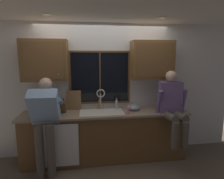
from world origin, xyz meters
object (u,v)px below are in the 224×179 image
object	(u,v)px
mixing_bowl	(134,107)
soap_dispenser	(128,110)
person_standing	(45,117)
person_sitting_on_counter	(172,104)
knife_block	(62,107)
bottle_green_glass	(100,104)
cutting_board	(74,100)
bottle_tall_clear	(116,104)

from	to	relation	value
mixing_bowl	soap_dispenser	distance (m)	0.29
person_standing	person_sitting_on_counter	bearing A→B (deg)	1.50
person_sitting_on_counter	knife_block	distance (m)	1.98
bottle_green_glass	person_sitting_on_counter	bearing A→B (deg)	-21.84
cutting_board	bottle_green_glass	xyz separation A→B (m)	(0.49, 0.02, -0.10)
cutting_board	mixing_bowl	distance (m)	1.15
bottle_green_glass	person_standing	bearing A→B (deg)	-148.69
person_sitting_on_counter	bottle_green_glass	size ratio (longest dim) A/B	5.68
person_standing	soap_dispenser	size ratio (longest dim) A/B	9.06
bottle_green_glass	bottle_tall_clear	bearing A→B (deg)	-8.10
mixing_bowl	bottle_tall_clear	world-z (taller)	bottle_tall_clear
cutting_board	bottle_green_glass	bearing A→B (deg)	2.64
soap_dispenser	bottle_green_glass	distance (m)	0.63
person_standing	cutting_board	distance (m)	0.70
cutting_board	bottle_green_glass	size ratio (longest dim) A/B	1.76
mixing_bowl	bottle_green_glass	size ratio (longest dim) A/B	1.02
cutting_board	soap_dispenser	size ratio (longest dim) A/B	2.23
soap_dispenser	cutting_board	bearing A→B (deg)	157.34
knife_block	bottle_tall_clear	distance (m)	1.03
bottle_green_glass	bottle_tall_clear	world-z (taller)	same
person_sitting_on_counter	mixing_bowl	distance (m)	0.71
person_standing	knife_block	bearing A→B (deg)	59.40
person_sitting_on_counter	cutting_board	xyz separation A→B (m)	(-1.74, 0.48, 0.01)
mixing_bowl	knife_block	bearing A→B (deg)	179.50
person_sitting_on_counter	cutting_board	bearing A→B (deg)	164.62
knife_block	person_sitting_on_counter	bearing A→B (deg)	-9.50
cutting_board	bottle_tall_clear	world-z (taller)	cutting_board
cutting_board	bottle_tall_clear	xyz separation A→B (m)	(0.82, -0.02, -0.10)
soap_dispenser	bottle_tall_clear	bearing A→B (deg)	110.68
bottle_tall_clear	person_standing	bearing A→B (deg)	-157.61
mixing_bowl	cutting_board	bearing A→B (deg)	171.62
bottle_tall_clear	knife_block	bearing A→B (deg)	-172.71
cutting_board	mixing_bowl	world-z (taller)	cutting_board
person_standing	cutting_board	bearing A→B (deg)	51.38
soap_dispenser	bottle_tall_clear	xyz separation A→B (m)	(-0.14, 0.38, 0.02)
person_standing	bottle_green_glass	xyz separation A→B (m)	(0.92, 0.56, 0.04)
person_sitting_on_counter	bottle_tall_clear	xyz separation A→B (m)	(-0.93, 0.46, -0.09)
soap_dispenser	bottle_green_glass	world-z (taller)	bottle_green_glass
soap_dispenser	bottle_green_glass	xyz separation A→B (m)	(-0.47, 0.42, 0.02)
bottle_green_glass	bottle_tall_clear	distance (m)	0.33
person_sitting_on_counter	bottle_green_glass	world-z (taller)	person_sitting_on_counter
knife_block	cutting_board	size ratio (longest dim) A/B	0.82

